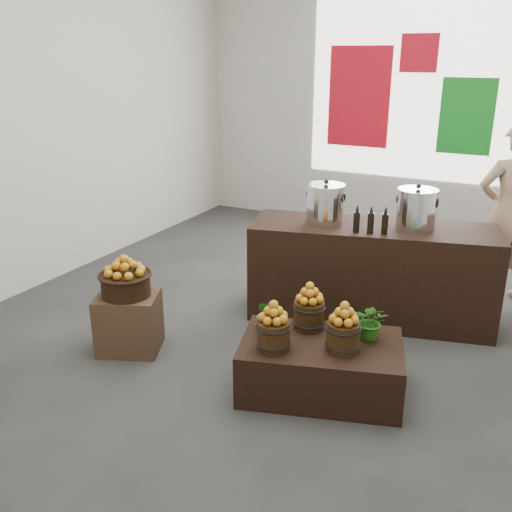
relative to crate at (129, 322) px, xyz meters
The scene contains 23 objects.
ground 1.67m from the crate, 48.19° to the left, with size 7.00×7.00×0.00m, color #383835.
back_wall 5.16m from the crate, 76.89° to the left, with size 6.00×0.04×4.00m, color #B1ADA3.
back_opening 5.21m from the crate, 73.43° to the left, with size 3.20×0.02×2.40m, color white.
deco_red_left 5.00m from the crate, 83.91° to the left, with size 0.90×0.04×1.40m, color #B60E1C.
deco_green_right 5.31m from the crate, 66.94° to the left, with size 0.70×0.04×1.00m, color #137B1E.
deco_red_upper 5.37m from the crate, 74.53° to the left, with size 0.50×0.04×0.50m, color #B60E1C.
crate is the anchor object (origin of this frame).
wicker_basket 0.36m from the crate, ahead, with size 0.42×0.42×0.19m, color black.
apples_in_basket 0.54m from the crate, ahead, with size 0.33×0.33×0.18m, color #90040A, non-canonical shape.
display_table 1.76m from the crate, ahead, with size 1.23×0.75×0.42m, color black.
apple_bucket_front_left 1.50m from the crate, ahead, with size 0.25×0.25×0.23m, color #37230F.
apples_in_bucket_front_left 1.54m from the crate, ahead, with size 0.18×0.18×0.16m, color #90040A, non-canonical shape.
apple_bucket_front_right 1.95m from the crate, ahead, with size 0.25×0.25×0.23m, color #37230F.
apples_in_bucket_front_right 1.99m from the crate, ahead, with size 0.18×0.18×0.16m, color #90040A, non-canonical shape.
apple_bucket_rear 1.63m from the crate, 12.23° to the left, with size 0.25×0.25×0.23m, color #37230F.
apples_in_bucket_rear 1.67m from the crate, 12.23° to the left, with size 0.18×0.18×0.16m, color #90040A, non-canonical shape.
herb_garnish_right 2.12m from the crate, 10.61° to the left, with size 0.27×0.23×0.30m, color #1B5A13.
herb_garnish_left 1.31m from the crate, ahead, with size 0.14×0.11×0.25m, color #1B5A13.
counter 2.36m from the crate, 43.78° to the left, with size 2.33×0.74×0.95m, color black.
stock_pot_left 2.14m from the crate, 50.72° to the left, with size 0.36×0.36×0.36m, color silver.
stock_pot_center 2.82m from the crate, 39.86° to the left, with size 0.36×0.36×0.36m, color silver.
oil_cruets 2.39m from the crate, 38.61° to the left, with size 0.25×0.06×0.26m, color black, non-canonical shape.
shopper 3.97m from the crate, 44.29° to the left, with size 0.69×0.45×1.89m, color #997B5E.
Camera 1 is at (1.99, -4.75, 2.52)m, focal length 40.00 mm.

